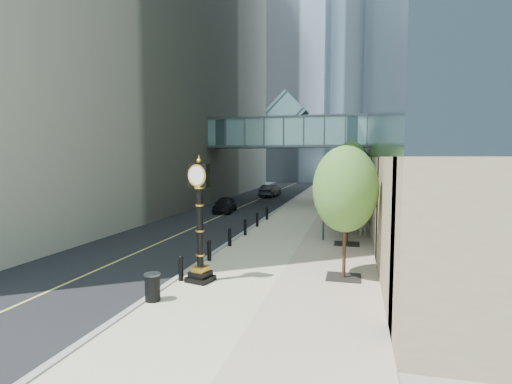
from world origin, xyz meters
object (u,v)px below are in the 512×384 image
street_clock (200,229)px  pedestrian (363,222)px  trash_bin (153,288)px  car_near (225,204)px  car_far (270,191)px

street_clock → pedestrian: size_ratio=2.97×
street_clock → trash_bin: size_ratio=5.42×
trash_bin → pedestrian: size_ratio=0.55×
street_clock → car_near: 20.28m
trash_bin → car_near: (-4.66, 21.90, 0.21)m
street_clock → car_near: (-5.44, 19.48, -1.46)m
car_far → street_clock: bearing=103.0°
street_clock → pedestrian: (6.41, 11.21, -1.29)m
pedestrian → car_near: bearing=-44.6°
street_clock → car_far: bearing=112.1°
street_clock → car_far: 34.45m
car_near → pedestrian: bearing=-40.7°
street_clock → trash_bin: bearing=-93.2°
trash_bin → car_near: bearing=102.0°
street_clock → car_far: size_ratio=1.06×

